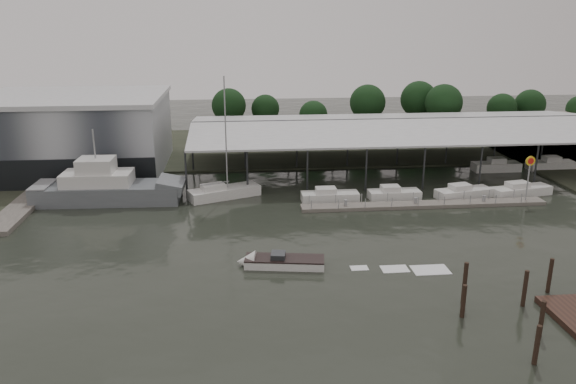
{
  "coord_description": "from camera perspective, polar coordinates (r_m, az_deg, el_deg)",
  "views": [
    {
      "loc": [
        -6.13,
        -48.44,
        20.43
      ],
      "look_at": [
        -0.59,
        8.89,
        2.5
      ],
      "focal_mm": 35.0,
      "sensor_mm": 36.0,
      "label": 1
    }
  ],
  "objects": [
    {
      "name": "moored_cruiser_0",
      "position": [
        65.33,
        4.22,
        -0.42
      ],
      "size": [
        6.65,
        2.23,
        1.7
      ],
      "rotation": [
        0.0,
        0.0,
        0.0
      ],
      "color": "white",
      "rests_on": "ground"
    },
    {
      "name": "grey_trawler",
      "position": [
        67.94,
        -17.78,
        0.33
      ],
      "size": [
        17.24,
        5.35,
        8.84
      ],
      "rotation": [
        0.0,
        0.0,
        -0.03
      ],
      "color": "slate",
      "rests_on": "ground"
    },
    {
      "name": "moored_cruiser_3",
      "position": [
        72.94,
        22.53,
        0.17
      ],
      "size": [
        7.74,
        3.66,
        1.7
      ],
      "rotation": [
        0.0,
        0.0,
        0.2
      ],
      "color": "white",
      "rests_on": "ground"
    },
    {
      "name": "speedboat_underway",
      "position": [
        48.48,
        -1.09,
        -7.12
      ],
      "size": [
        18.41,
        4.8,
        2.0
      ],
      "rotation": [
        0.0,
        0.0,
        2.99
      ],
      "color": "white",
      "rests_on": "ground"
    },
    {
      "name": "moored_cruiser_1",
      "position": [
        67.07,
        10.68,
        -0.2
      ],
      "size": [
        6.1,
        2.36,
        1.7
      ],
      "rotation": [
        0.0,
        0.0,
        0.03
      ],
      "color": "white",
      "rests_on": "ground"
    },
    {
      "name": "storage_warehouse",
      "position": [
        82.77,
        -20.84,
        5.62
      ],
      "size": [
        24.5,
        20.5,
        10.5
      ],
      "color": "#A1A6AC",
      "rests_on": "ground"
    },
    {
      "name": "covered_boat_shed",
      "position": [
        81.13,
        11.22,
        6.81
      ],
      "size": [
        58.24,
        24.0,
        6.96
      ],
      "color": "silver",
      "rests_on": "ground"
    },
    {
      "name": "land_strip_far",
      "position": [
        92.9,
        -1.61,
        4.64
      ],
      "size": [
        140.0,
        30.0,
        0.3
      ],
      "color": "#34382A",
      "rests_on": "ground"
    },
    {
      "name": "mooring_pilings",
      "position": [
        43.47,
        21.77,
        -10.44
      ],
      "size": [
        8.42,
        9.26,
        3.89
      ],
      "color": "#2F2017",
      "rests_on": "ground"
    },
    {
      "name": "horizon_tree_line",
      "position": [
        101.78,
        11.37,
        8.68
      ],
      "size": [
        69.02,
        11.45,
        9.69
      ],
      "color": "black",
      "rests_on": "ground"
    },
    {
      "name": "white_sailboat",
      "position": [
        66.88,
        -6.6,
        -0.01
      ],
      "size": [
        8.81,
        5.67,
        14.42
      ],
      "rotation": [
        0.0,
        0.0,
        0.4
      ],
      "color": "white",
      "rests_on": "ground"
    },
    {
      "name": "floating_dock",
      "position": [
        65.35,
        13.64,
        -1.25
      ],
      "size": [
        28.0,
        2.0,
        1.4
      ],
      "color": "slate",
      "rests_on": "ground"
    },
    {
      "name": "moored_cruiser_2",
      "position": [
        69.66,
        17.36,
        -0.05
      ],
      "size": [
        7.1,
        3.59,
        1.7
      ],
      "rotation": [
        0.0,
        0.0,
        0.21
      ],
      "color": "white",
      "rests_on": "ground"
    },
    {
      "name": "trawler_dock",
      "position": [
        69.82,
        -25.24,
        -1.21
      ],
      "size": [
        3.0,
        18.0,
        0.5
      ],
      "color": "slate",
      "rests_on": "ground"
    },
    {
      "name": "ground",
      "position": [
        52.92,
        1.57,
        -5.42
      ],
      "size": [
        200.0,
        200.0,
        0.0
      ],
      "primitive_type": "plane",
      "color": "#242821",
      "rests_on": "ground"
    },
    {
      "name": "shell_fuel_sign",
      "position": [
        69.17,
        23.31,
        2.05
      ],
      "size": [
        1.1,
        0.18,
        5.55
      ],
      "color": "#919497",
      "rests_on": "ground"
    }
  ]
}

